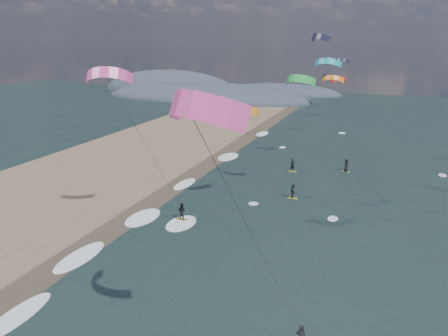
% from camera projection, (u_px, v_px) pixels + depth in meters
% --- Properties ---
extents(ground, '(260.00, 260.00, 0.00)m').
position_uv_depth(ground, '(171.00, 332.00, 26.49)').
color(ground, black).
rests_on(ground, ground).
extents(sand_strip, '(26.00, 240.00, 0.00)m').
position_uv_depth(sand_strip, '(1.00, 218.00, 43.52)').
color(sand_strip, brown).
rests_on(sand_strip, ground).
extents(wet_sand_strip, '(3.00, 240.00, 0.00)m').
position_uv_depth(wet_sand_strip, '(103.00, 236.00, 39.50)').
color(wet_sand_strip, '#382D23').
rests_on(wet_sand_strip, ground).
extents(coastal_hills, '(80.00, 41.00, 15.00)m').
position_uv_depth(coastal_hills, '(200.00, 95.00, 138.44)').
color(coastal_hills, '#3D4756').
rests_on(coastal_hills, ground).
extents(kitesurfer_near_a, '(7.76, 8.96, 15.70)m').
position_uv_depth(kitesurfer_near_a, '(217.00, 173.00, 18.30)').
color(kitesurfer_near_a, gold).
rests_on(kitesurfer_near_a, ground).
extents(kitesurfer_near_b, '(7.14, 8.70, 15.51)m').
position_uv_depth(kitesurfer_near_b, '(132.00, 124.00, 37.04)').
color(kitesurfer_near_b, gold).
rests_on(kitesurfer_near_b, ground).
extents(far_kitesurfers, '(7.84, 13.76, 1.75)m').
position_uv_depth(far_kitesurfers, '(313.00, 176.00, 53.90)').
color(far_kitesurfers, gold).
rests_on(far_kitesurfers, ground).
extents(bg_kite_field, '(8.62, 75.98, 9.82)m').
position_uv_depth(bg_kite_field, '(326.00, 70.00, 74.24)').
color(bg_kite_field, green).
rests_on(bg_kite_field, ground).
extents(shoreline_surf, '(2.40, 79.40, 0.11)m').
position_uv_depth(shoreline_surf, '(141.00, 218.00, 43.36)').
color(shoreline_surf, white).
rests_on(shoreline_surf, ground).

